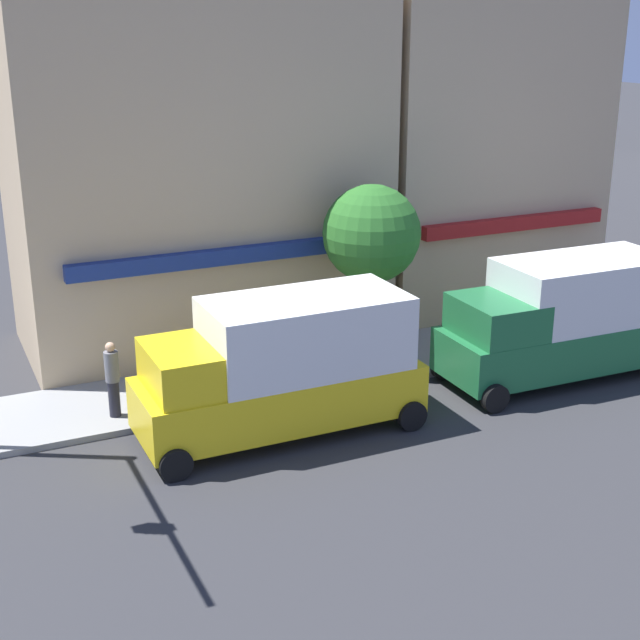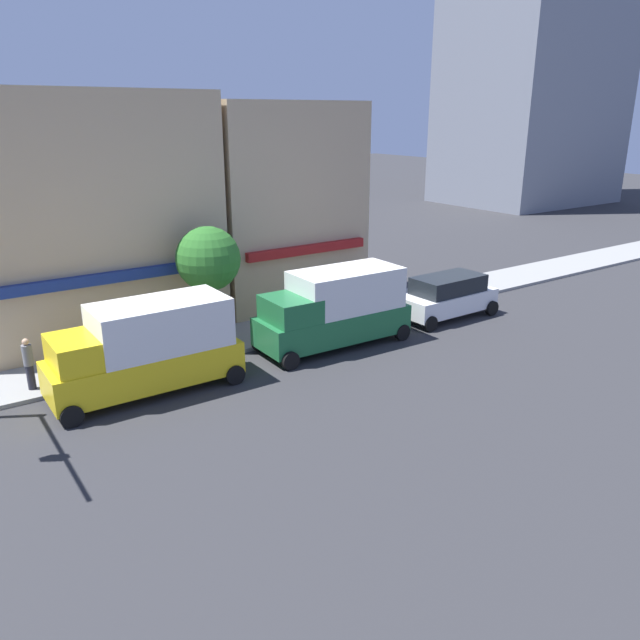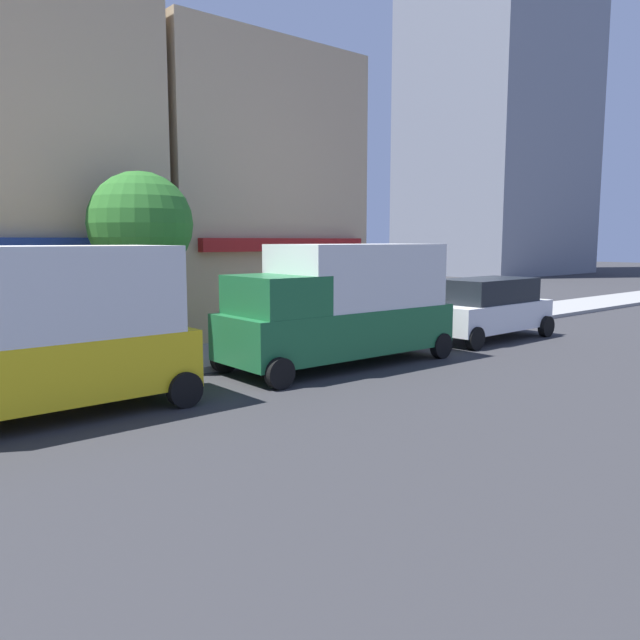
{
  "view_description": "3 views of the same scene",
  "coord_description": "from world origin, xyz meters",
  "views": [
    {
      "loc": [
        4.57,
        -11.82,
        8.68
      ],
      "look_at": [
        12.89,
        6.0,
        2.0
      ],
      "focal_mm": 50.0,
      "sensor_mm": 36.0,
      "label": 1
    },
    {
      "loc": [
        5.23,
        -14.17,
        8.84
      ],
      "look_at": [
        18.31,
        4.7,
        1.2
      ],
      "focal_mm": 35.0,
      "sensor_mm": 36.0,
      "label": 2
    },
    {
      "loc": [
        8.49,
        -6.79,
        3.14
      ],
      "look_at": [
        18.31,
        4.7,
        1.2
      ],
      "focal_mm": 35.0,
      "sensor_mm": 36.0,
      "label": 3
    }
  ],
  "objects": [
    {
      "name": "street_tree",
      "position": [
        15.03,
        7.5,
        3.51
      ],
      "size": [
        2.49,
        2.49,
        4.63
      ],
      "color": "brown",
      "rests_on": "sidewalk_left"
    },
    {
      "name": "box_truck_green",
      "position": [
        19.03,
        4.7,
        1.59
      ],
      "size": [
        6.25,
        2.42,
        3.04
      ],
      "rotation": [
        0.0,
        0.0,
        -0.02
      ],
      "color": "#1E6638",
      "rests_on": "ground_plane"
    },
    {
      "name": "box_truck_yellow",
      "position": [
        11.41,
        4.7,
        1.59
      ],
      "size": [
        6.21,
        2.42,
        3.04
      ],
      "rotation": [
        0.0,
        0.0,
        0.0
      ],
      "color": "yellow",
      "rests_on": "ground_plane"
    },
    {
      "name": "pedestrian_red_jacket",
      "position": [
        24.04,
        6.59,
        1.07
      ],
      "size": [
        0.32,
        0.32,
        1.77
      ],
      "rotation": [
        0.0,
        0.0,
        3.08
      ],
      "color": "#23232D",
      "rests_on": "sidewalk_left"
    },
    {
      "name": "suv_white",
      "position": [
        25.29,
        4.7,
        1.03
      ],
      "size": [
        4.73,
        2.12,
        1.94
      ],
      "rotation": [
        0.0,
        0.0,
        0.02
      ],
      "color": "white",
      "rests_on": "ground_plane"
    },
    {
      "name": "pedestrian_blue_shirt",
      "position": [
        22.91,
        7.52,
        1.07
      ],
      "size": [
        0.32,
        0.32,
        1.77
      ],
      "rotation": [
        0.0,
        0.0,
        1.56
      ],
      "color": "#23232D",
      "rests_on": "sidewalk_left"
    },
    {
      "name": "storefront_row",
      "position": [
        15.42,
        11.49,
        4.77
      ],
      "size": [
        17.24,
        5.3,
        9.7
      ],
      "color": "tan",
      "rests_on": "ground_plane"
    }
  ]
}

